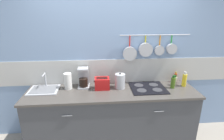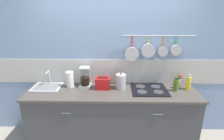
# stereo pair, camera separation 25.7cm
# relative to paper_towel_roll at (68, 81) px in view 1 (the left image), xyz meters

# --- Properties ---
(ground_plane) EXTENTS (12.00, 12.00, 0.00)m
(ground_plane) POSITION_rel_paper_towel_roll_xyz_m (0.68, -0.16, -1.06)
(ground_plane) COLOR #9E9384
(wall_back) EXTENTS (7.20, 0.16, 2.60)m
(wall_back) POSITION_rel_paper_towel_roll_xyz_m (0.69, 0.21, 0.22)
(wall_back) COLOR #84A3CC
(wall_back) RESTS_ON ground_plane
(cabinet_base) EXTENTS (2.59, 0.63, 0.89)m
(cabinet_base) POSITION_rel_paper_towel_roll_xyz_m (0.68, -0.16, -0.61)
(cabinet_base) COLOR #3F4247
(cabinet_base) RESTS_ON ground_plane
(countertop) EXTENTS (2.63, 0.65, 0.03)m
(countertop) POSITION_rel_paper_towel_roll_xyz_m (0.68, -0.16, -0.15)
(countertop) COLOR #4C4742
(countertop) RESTS_ON cabinet_base
(sink_basin) EXTENTS (0.44, 0.37, 0.24)m
(sink_basin) POSITION_rel_paper_towel_roll_xyz_m (-0.37, -0.03, -0.11)
(sink_basin) COLOR #B7BABF
(sink_basin) RESTS_ON countertop
(paper_towel_roll) EXTENTS (0.12, 0.12, 0.26)m
(paper_towel_roll) POSITION_rel_paper_towel_roll_xyz_m (0.00, 0.00, 0.00)
(paper_towel_roll) COLOR white
(paper_towel_roll) RESTS_ON countertop
(coffee_maker) EXTENTS (0.18, 0.20, 0.32)m
(coffee_maker) POSITION_rel_paper_towel_roll_xyz_m (0.24, 0.06, 0.00)
(coffee_maker) COLOR #B7BABF
(coffee_maker) RESTS_ON countertop
(toaster) EXTENTS (0.24, 0.17, 0.18)m
(toaster) POSITION_rel_paper_towel_roll_xyz_m (0.53, -0.05, -0.04)
(toaster) COLOR red
(toaster) RESTS_ON countertop
(kettle) EXTENTS (0.16, 0.16, 0.26)m
(kettle) POSITION_rel_paper_towel_roll_xyz_m (0.82, -0.05, -0.01)
(kettle) COLOR #B7BABF
(kettle) RESTS_ON countertop
(cooktop) EXTENTS (0.55, 0.49, 0.01)m
(cooktop) POSITION_rel_paper_towel_roll_xyz_m (1.26, -0.09, -0.12)
(cooktop) COLOR black
(cooktop) RESTS_ON countertop
(bottle_hot_sauce) EXTENTS (0.07, 0.07, 0.21)m
(bottle_hot_sauce) POSITION_rel_paper_towel_roll_xyz_m (1.65, -0.12, -0.03)
(bottle_hot_sauce) COLOR #4C721E
(bottle_hot_sauce) RESTS_ON countertop
(bottle_cooking_wine) EXTENTS (0.06, 0.06, 0.18)m
(bottle_cooking_wine) POSITION_rel_paper_towel_roll_xyz_m (1.73, -0.02, -0.05)
(bottle_cooking_wine) COLOR #BFB799
(bottle_cooking_wine) RESTS_ON countertop
(bottle_olive_oil) EXTENTS (0.05, 0.05, 0.18)m
(bottle_olive_oil) POSITION_rel_paper_towel_roll_xyz_m (1.80, 0.12, -0.05)
(bottle_olive_oil) COLOR red
(bottle_olive_oil) RESTS_ON countertop
(bottle_vinegar) EXTENTS (0.07, 0.07, 0.25)m
(bottle_vinegar) POSITION_rel_paper_towel_roll_xyz_m (1.87, -0.06, -0.02)
(bottle_vinegar) COLOR yellow
(bottle_vinegar) RESTS_ON countertop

